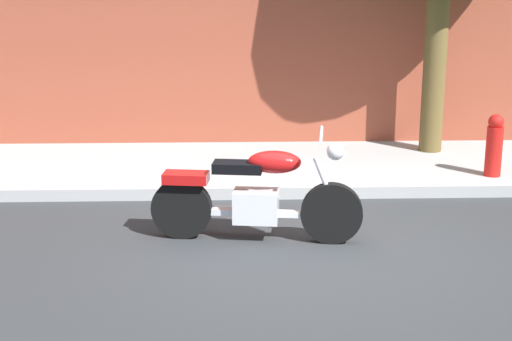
% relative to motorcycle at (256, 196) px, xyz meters
% --- Properties ---
extents(ground_plane, '(60.00, 60.00, 0.00)m').
position_rel_motorcycle_xyz_m(ground_plane, '(0.46, -0.21, -0.45)').
color(ground_plane, '#303335').
extents(sidewalk, '(25.16, 2.40, 0.14)m').
position_rel_motorcycle_xyz_m(sidewalk, '(0.46, 2.55, -0.38)').
color(sidewalk, '#A5A5A5').
rests_on(sidewalk, ground).
extents(motorcycle, '(2.09, 0.72, 1.10)m').
position_rel_motorcycle_xyz_m(motorcycle, '(0.00, 0.00, 0.00)').
color(motorcycle, black).
rests_on(motorcycle, ground).
extents(fire_hydrant, '(0.20, 0.20, 0.91)m').
position_rel_motorcycle_xyz_m(fire_hydrant, '(2.96, 1.81, 0.00)').
color(fire_hydrant, red).
rests_on(fire_hydrant, ground).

